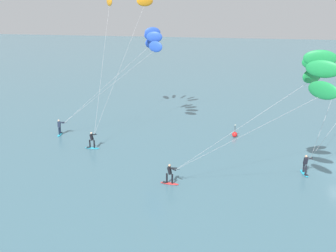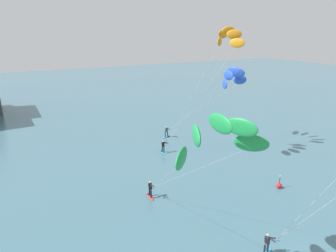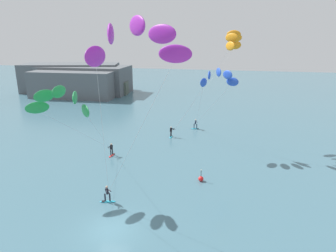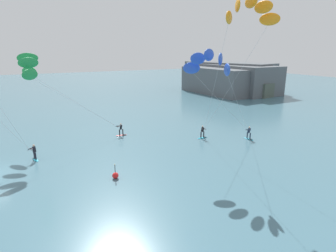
{
  "view_description": "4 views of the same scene",
  "coord_description": "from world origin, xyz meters",
  "px_view_note": "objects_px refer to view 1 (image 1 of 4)",
  "views": [
    {
      "loc": [
        -32.65,
        9.48,
        13.75
      ],
      "look_at": [
        -2.23,
        15.35,
        3.6
      ],
      "focal_mm": 41.07,
      "sensor_mm": 36.0,
      "label": 1
    },
    {
      "loc": [
        -16.12,
        -7.62,
        15.05
      ],
      "look_at": [
        -1.18,
        19.43,
        5.0
      ],
      "focal_mm": 31.29,
      "sensor_mm": 36.0,
      "label": 2
    },
    {
      "loc": [
        8.72,
        -19.03,
        14.89
      ],
      "look_at": [
        1.05,
        17.43,
        3.59
      ],
      "focal_mm": 31.8,
      "sensor_mm": 36.0,
      "label": 3
    },
    {
      "loc": [
        28.4,
        3.16,
        11.02
      ],
      "look_at": [
        1.16,
        17.85,
        2.56
      ],
      "focal_mm": 29.83,
      "sensor_mm": 36.0,
      "label": 4
    }
  ],
  "objects_px": {
    "kitesurfer_nearshore": "(313,75)",
    "marker_buoy": "(235,134)",
    "kitesurfer_far_out": "(125,0)",
    "kitesurfer_downwind": "(148,43)"
  },
  "relations": [
    {
      "from": "kitesurfer_downwind",
      "to": "kitesurfer_nearshore",
      "type": "bearing_deg",
      "value": -132.46
    },
    {
      "from": "kitesurfer_nearshore",
      "to": "kitesurfer_downwind",
      "type": "bearing_deg",
      "value": 47.54
    },
    {
      "from": "kitesurfer_nearshore",
      "to": "kitesurfer_far_out",
      "type": "distance_m",
      "value": 23.0
    },
    {
      "from": "kitesurfer_far_out",
      "to": "marker_buoy",
      "type": "bearing_deg",
      "value": -100.13
    },
    {
      "from": "kitesurfer_nearshore",
      "to": "kitesurfer_far_out",
      "type": "bearing_deg",
      "value": 49.73
    },
    {
      "from": "kitesurfer_nearshore",
      "to": "marker_buoy",
      "type": "bearing_deg",
      "value": 21.85
    },
    {
      "from": "kitesurfer_far_out",
      "to": "marker_buoy",
      "type": "xyz_separation_m",
      "value": [
        -2.18,
        -12.21,
        -13.52
      ]
    },
    {
      "from": "marker_buoy",
      "to": "kitesurfer_downwind",
      "type": "bearing_deg",
      "value": 85.18
    },
    {
      "from": "kitesurfer_downwind",
      "to": "marker_buoy",
      "type": "bearing_deg",
      "value": -94.82
    },
    {
      "from": "marker_buoy",
      "to": "kitesurfer_far_out",
      "type": "bearing_deg",
      "value": 79.87
    }
  ]
}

